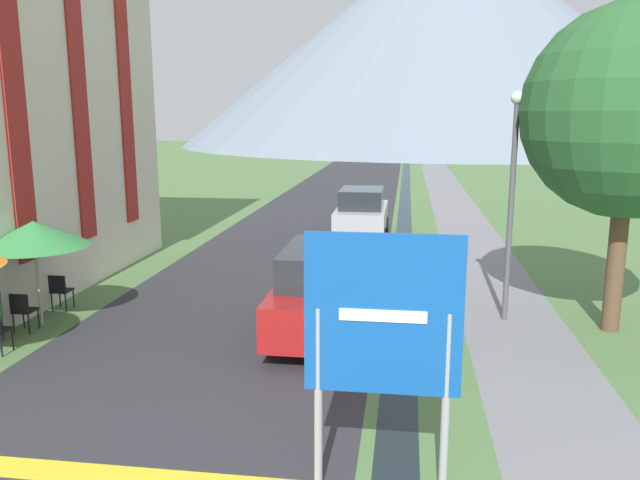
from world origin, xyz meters
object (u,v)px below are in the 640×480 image
Objects in this scene: parked_car_far at (362,213)px; road_sign at (383,334)px; parked_car_near at (323,289)px; streetlamp at (512,187)px; cafe_chair_far_right at (60,289)px; cafe_umbrella_middle_green at (34,234)px; tree_by_path at (630,112)px; cafe_chair_middle at (23,309)px.

road_sign is at bearing -85.05° from parked_car_far.
streetlamp is at bearing 18.34° from parked_car_near.
parked_car_far is at bearing 94.95° from road_sign.
parked_car_near reaches higher than cafe_chair_far_right.
parked_car_near is 6.14m from cafe_umbrella_middle_green.
parked_car_near and parked_car_far have the same top height.
parked_car_near is 2.03× the size of cafe_umbrella_middle_green.
tree_by_path reaches higher than cafe_chair_far_right.
parked_car_near is 0.69× the size of tree_by_path.
cafe_chair_middle is 12.79m from tree_by_path.
tree_by_path is at bearing 7.17° from cafe_chair_middle.
parked_car_far is at bearing 59.25° from cafe_chair_middle.
parked_car_near is 6.97m from tree_by_path.
cafe_umbrella_middle_green is at bearing -170.12° from streetlamp.
streetlamp is (9.95, 2.23, 2.41)m from cafe_chair_middle.
road_sign is 15.64m from parked_car_far.
cafe_chair_far_right is 0.38× the size of cafe_umbrella_middle_green.
streetlamp is at bearing -66.63° from parked_car_far.
cafe_chair_far_right is 12.71m from tree_by_path.
road_sign is at bearing -75.65° from parked_car_near.
cafe_chair_middle is at bearing -119.29° from parked_car_far.
tree_by_path is at bearing -10.99° from streetlamp.
parked_car_near is at bearing -161.66° from streetlamp.
cafe_umbrella_middle_green reaches higher than parked_car_near.
streetlamp reaches higher than cafe_chair_middle.
streetlamp is at bearing 11.18° from cafe_chair_middle.
cafe_chair_middle is 10.47m from streetlamp.
tree_by_path is at bearing 6.28° from cafe_umbrella_middle_green.
parked_car_far is (0.06, 10.03, -0.00)m from parked_car_near.
cafe_umbrella_middle_green is at bearing -175.79° from parked_car_near.
parked_car_far is 11.44m from tree_by_path.
parked_car_far is (-1.35, 15.54, -1.08)m from road_sign.
parked_car_near is at bearing 104.35° from road_sign.
parked_car_far is 9.75m from streetlamp.
road_sign is 3.71× the size of cafe_chair_middle.
parked_car_near reaches higher than cafe_chair_middle.
parked_car_near is 6.18m from cafe_chair_far_right.
cafe_chair_middle is at bearing -110.80° from cafe_chair_far_right.
road_sign is at bearing -32.71° from cafe_chair_middle.
cafe_chair_far_right is (-7.55, 6.04, -1.47)m from road_sign.
road_sign is at bearing -34.27° from cafe_umbrella_middle_green.
parked_car_near is at bearing -171.63° from tree_by_path.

